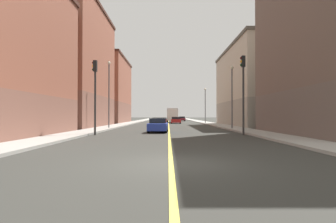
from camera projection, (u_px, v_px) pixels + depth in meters
name	position (u px, v px, depth m)	size (l,w,h in m)	color
ground_plane	(171.00, 164.00, 9.28)	(400.00, 400.00, 0.00)	#32322D
sidewalk_left	(206.00, 123.00, 58.27)	(2.56, 168.00, 0.15)	#9E9B93
sidewalk_right	(132.00, 123.00, 58.28)	(2.56, 168.00, 0.15)	#9E9B93
lane_center_stripe	(169.00, 123.00, 58.28)	(0.16, 154.00, 0.01)	#E5D14C
building_left_mid	(264.00, 87.00, 42.39)	(10.91, 20.92, 11.77)	#9D9688
building_right_midblock	(63.00, 67.00, 37.87)	(10.91, 17.75, 16.08)	brown
building_right_distant	(101.00, 91.00, 59.06)	(10.91, 18.01, 13.44)	brown
traffic_light_left_near	(243.00, 84.00, 22.77)	(0.40, 0.32, 6.41)	#2D2D2D
traffic_light_right_near	(95.00, 87.00, 22.77)	(0.40, 0.32, 6.03)	#2D2D2D
street_lamp_left_near	(232.00, 90.00, 31.21)	(0.36, 0.36, 6.92)	#4C4C51
street_lamp_right_near	(109.00, 88.00, 32.87)	(0.36, 0.36, 7.74)	#4C4C51
street_lamp_left_far	(205.00, 102.00, 53.64)	(0.36, 0.36, 6.63)	#4C4C51
car_maroon	(182.00, 119.00, 77.08)	(1.86, 4.30, 1.25)	maroon
car_red	(176.00, 120.00, 54.81)	(1.95, 4.39, 1.29)	red
car_orange	(159.00, 123.00, 36.66)	(1.94, 4.17, 1.30)	orange
car_blue	(158.00, 125.00, 26.44)	(1.88, 4.23, 1.32)	#23389E
box_truck	(172.00, 115.00, 64.20)	(2.48, 7.91, 3.12)	maroon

